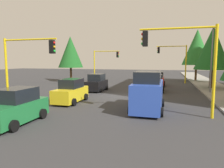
# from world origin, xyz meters

# --- Properties ---
(ground_plane) EXTENTS (120.00, 120.00, 0.00)m
(ground_plane) POSITION_xyz_m (0.00, 0.00, 0.00)
(ground_plane) COLOR #353538
(sidewalk_kerb) EXTENTS (80.00, 4.00, 0.15)m
(sidewalk_kerb) POSITION_xyz_m (-5.00, 10.50, 0.07)
(sidewalk_kerb) COLOR gray
(sidewalk_kerb) RESTS_ON ground
(lane_arrow_near) EXTENTS (2.40, 1.10, 1.10)m
(lane_arrow_near) POSITION_xyz_m (11.51, -3.00, 0.01)
(lane_arrow_near) COLOR silver
(lane_arrow_near) RESTS_ON ground
(traffic_signal_near_left) EXTENTS (0.36, 4.59, 5.62)m
(traffic_signal_near_left) POSITION_xyz_m (6.00, 5.69, 3.98)
(traffic_signal_near_left) COLOR yellow
(traffic_signal_near_left) RESTS_ON ground
(traffic_signal_near_right) EXTENTS (0.36, 4.59, 5.23)m
(traffic_signal_near_right) POSITION_xyz_m (6.00, -5.63, 3.72)
(traffic_signal_near_right) COLOR yellow
(traffic_signal_near_right) RESTS_ON ground
(traffic_signal_far_left) EXTENTS (0.36, 4.59, 5.89)m
(traffic_signal_far_left) POSITION_xyz_m (-14.00, 5.73, 4.15)
(traffic_signal_far_left) COLOR yellow
(traffic_signal_far_left) RESTS_ON ground
(traffic_signal_far_right) EXTENTS (0.36, 4.59, 5.25)m
(traffic_signal_far_right) POSITION_xyz_m (-14.00, -5.63, 3.73)
(traffic_signal_far_right) COLOR yellow
(traffic_signal_far_right) RESTS_ON ground
(street_lamp_curbside) EXTENTS (2.15, 0.28, 7.00)m
(street_lamp_curbside) POSITION_xyz_m (-3.61, 9.20, 4.35)
(street_lamp_curbside) COLOR slate
(street_lamp_curbside) RESTS_ON ground
(tree_roadside_mid) EXTENTS (4.20, 4.20, 7.67)m
(tree_roadside_mid) POSITION_xyz_m (-8.00, 10.00, 5.03)
(tree_roadside_mid) COLOR brown
(tree_roadside_mid) RESTS_ON ground
(tree_opposite_side) EXTENTS (4.13, 4.13, 7.55)m
(tree_opposite_side) POSITION_xyz_m (-12.00, -11.00, 4.95)
(tree_opposite_side) COLOR brown
(tree_opposite_side) RESTS_ON ground
(tree_roadside_far) EXTENTS (4.79, 4.79, 8.78)m
(tree_roadside_far) POSITION_xyz_m (-18.00, 9.50, 5.78)
(tree_roadside_far) COLOR brown
(tree_roadside_far) RESTS_ON ground
(delivery_van_blue) EXTENTS (4.80, 2.22, 2.77)m
(delivery_van_blue) POSITION_xyz_m (5.04, 3.51, 1.28)
(delivery_van_blue) COLOR blue
(delivery_van_blue) RESTS_ON ground
(car_black) EXTENTS (3.67, 2.10, 1.98)m
(car_black) POSITION_xyz_m (-2.90, -3.17, 0.90)
(car_black) COLOR black
(car_black) RESTS_ON ground
(car_red) EXTENTS (3.90, 2.06, 1.98)m
(car_red) POSITION_xyz_m (-9.53, 3.48, 0.90)
(car_red) COLOR red
(car_red) RESTS_ON ground
(car_green) EXTENTS (3.90, 2.06, 1.98)m
(car_green) POSITION_xyz_m (9.93, -3.37, 0.90)
(car_green) COLOR #1E7238
(car_green) RESTS_ON ground
(car_orange) EXTENTS (3.60, 1.98, 1.98)m
(car_orange) POSITION_xyz_m (-4.13, 3.49, 0.89)
(car_orange) COLOR orange
(car_orange) RESTS_ON ground
(car_yellow) EXTENTS (3.86, 1.93, 1.98)m
(car_yellow) POSITION_xyz_m (3.88, -3.02, 0.90)
(car_yellow) COLOR yellow
(car_yellow) RESTS_ON ground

